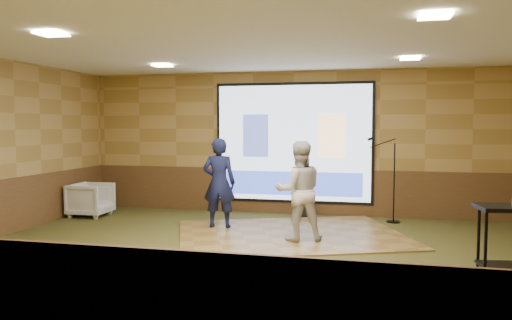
% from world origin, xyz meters
% --- Properties ---
extents(ground, '(9.00, 9.00, 0.00)m').
position_xyz_m(ground, '(0.00, 0.00, 0.00)').
color(ground, '#2C3A1A').
rests_on(ground, ground).
extents(room_shell, '(9.04, 7.04, 3.02)m').
position_xyz_m(room_shell, '(0.00, 0.00, 2.09)').
color(room_shell, '#A48244').
rests_on(room_shell, ground).
extents(wainscot_back, '(9.00, 0.04, 0.95)m').
position_xyz_m(wainscot_back, '(0.00, 3.48, 0.47)').
color(wainscot_back, '#4E301A').
rests_on(wainscot_back, ground).
extents(wainscot_front, '(9.00, 0.04, 0.95)m').
position_xyz_m(wainscot_front, '(0.00, -3.48, 0.47)').
color(wainscot_front, '#4E301A').
rests_on(wainscot_front, ground).
extents(projector_screen, '(3.32, 0.06, 2.52)m').
position_xyz_m(projector_screen, '(0.00, 3.44, 1.47)').
color(projector_screen, black).
rests_on(projector_screen, room_shell).
extents(downlight_nw, '(0.32, 0.32, 0.02)m').
position_xyz_m(downlight_nw, '(-2.20, 1.80, 2.97)').
color(downlight_nw, '#FFEDBF').
rests_on(downlight_nw, room_shell).
extents(downlight_ne, '(0.32, 0.32, 0.02)m').
position_xyz_m(downlight_ne, '(2.20, 1.80, 2.97)').
color(downlight_ne, '#FFEDBF').
rests_on(downlight_ne, room_shell).
extents(downlight_sw, '(0.32, 0.32, 0.02)m').
position_xyz_m(downlight_sw, '(-2.20, -1.50, 2.97)').
color(downlight_sw, '#FFEDBF').
rests_on(downlight_sw, room_shell).
extents(downlight_se, '(0.32, 0.32, 0.02)m').
position_xyz_m(downlight_se, '(2.20, -1.50, 2.97)').
color(downlight_se, '#FFEDBF').
rests_on(downlight_se, room_shell).
extents(dance_floor, '(4.52, 4.02, 0.03)m').
position_xyz_m(dance_floor, '(0.28, 1.41, 0.01)').
color(dance_floor, olive).
rests_on(dance_floor, ground).
extents(player_left, '(0.63, 0.45, 1.62)m').
position_xyz_m(player_left, '(-1.07, 1.66, 0.84)').
color(player_left, '#13173C').
rests_on(player_left, dance_floor).
extents(player_right, '(0.93, 0.82, 1.59)m').
position_xyz_m(player_right, '(0.48, 0.97, 0.82)').
color(player_right, beige).
rests_on(player_right, dance_floor).
extents(mic_stand, '(0.65, 0.26, 1.65)m').
position_xyz_m(mic_stand, '(1.98, 2.97, 0.49)').
color(mic_stand, black).
rests_on(mic_stand, ground).
extents(banquet_chair, '(0.76, 0.74, 0.69)m').
position_xyz_m(banquet_chair, '(-4.00, 2.23, 0.35)').
color(banquet_chair, gray).
rests_on(banquet_chair, ground).
extents(duffel_bag, '(0.46, 0.37, 0.25)m').
position_xyz_m(duffel_bag, '(0.28, 3.14, 0.13)').
color(duffel_bag, black).
rests_on(duffel_bag, ground).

